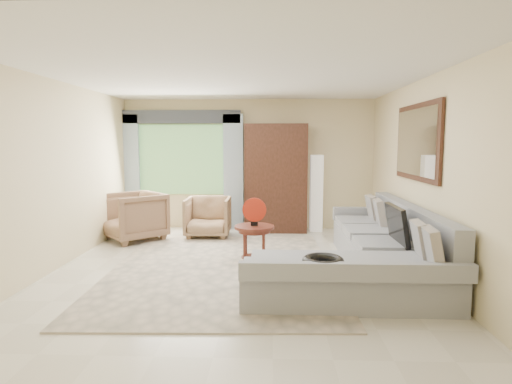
{
  "coord_description": "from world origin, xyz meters",
  "views": [
    {
      "loc": [
        0.48,
        -5.63,
        1.75
      ],
      "look_at": [
        0.25,
        0.35,
        1.05
      ],
      "focal_mm": 30.0,
      "sensor_mm": 36.0,
      "label": 1
    }
  ],
  "objects_px": {
    "sectional_sofa": "(373,256)",
    "coffee_table": "(254,244)",
    "armoire": "(276,178)",
    "floor_lamp": "(316,193)",
    "tv_screen": "(397,225)",
    "armchair_right": "(208,217)",
    "armchair_left": "(134,216)",
    "potted_plant": "(128,219)"
  },
  "relations": [
    {
      "from": "sectional_sofa",
      "to": "coffee_table",
      "type": "distance_m",
      "value": 1.64
    },
    {
      "from": "armoire",
      "to": "floor_lamp",
      "type": "relative_size",
      "value": 1.4
    },
    {
      "from": "tv_screen",
      "to": "floor_lamp",
      "type": "xyz_separation_m",
      "value": [
        -0.7,
        3.07,
        0.03
      ]
    },
    {
      "from": "armoire",
      "to": "floor_lamp",
      "type": "bearing_deg",
      "value": 4.29
    },
    {
      "from": "armchair_right",
      "to": "tv_screen",
      "type": "bearing_deg",
      "value": -41.53
    },
    {
      "from": "tv_screen",
      "to": "armchair_left",
      "type": "relative_size",
      "value": 0.78
    },
    {
      "from": "tv_screen",
      "to": "coffee_table",
      "type": "xyz_separation_m",
      "value": [
        -1.82,
        0.63,
        -0.42
      ]
    },
    {
      "from": "armchair_left",
      "to": "floor_lamp",
      "type": "bearing_deg",
      "value": 63.77
    },
    {
      "from": "coffee_table",
      "to": "armoire",
      "type": "distance_m",
      "value": 2.52
    },
    {
      "from": "armoire",
      "to": "tv_screen",
      "type": "bearing_deg",
      "value": -63.48
    },
    {
      "from": "coffee_table",
      "to": "floor_lamp",
      "type": "bearing_deg",
      "value": 65.28
    },
    {
      "from": "sectional_sofa",
      "to": "coffee_table",
      "type": "height_order",
      "value": "sectional_sofa"
    },
    {
      "from": "floor_lamp",
      "to": "sectional_sofa",
      "type": "bearing_deg",
      "value": -81.67
    },
    {
      "from": "tv_screen",
      "to": "floor_lamp",
      "type": "relative_size",
      "value": 0.49
    },
    {
      "from": "armchair_right",
      "to": "floor_lamp",
      "type": "xyz_separation_m",
      "value": [
        2.06,
        0.65,
        0.38
      ]
    },
    {
      "from": "floor_lamp",
      "to": "armoire",
      "type": "bearing_deg",
      "value": -175.71
    },
    {
      "from": "sectional_sofa",
      "to": "potted_plant",
      "type": "height_order",
      "value": "sectional_sofa"
    },
    {
      "from": "sectional_sofa",
      "to": "tv_screen",
      "type": "distance_m",
      "value": 0.52
    },
    {
      "from": "potted_plant",
      "to": "armoire",
      "type": "xyz_separation_m",
      "value": [
        2.9,
        0.19,
        0.81
      ]
    },
    {
      "from": "tv_screen",
      "to": "potted_plant",
      "type": "xyz_separation_m",
      "value": [
        -4.4,
        2.81,
        -0.48
      ]
    },
    {
      "from": "tv_screen",
      "to": "armoire",
      "type": "height_order",
      "value": "armoire"
    },
    {
      "from": "coffee_table",
      "to": "armchair_left",
      "type": "xyz_separation_m",
      "value": [
        -2.22,
        1.46,
        0.13
      ]
    },
    {
      "from": "armoire",
      "to": "sectional_sofa",
      "type": "bearing_deg",
      "value": -66.94
    },
    {
      "from": "armoire",
      "to": "armchair_right",
      "type": "bearing_deg",
      "value": -154.87
    },
    {
      "from": "sectional_sofa",
      "to": "tv_screen",
      "type": "relative_size",
      "value": 4.68
    },
    {
      "from": "sectional_sofa",
      "to": "potted_plant",
      "type": "relative_size",
      "value": 7.1
    },
    {
      "from": "armchair_right",
      "to": "floor_lamp",
      "type": "height_order",
      "value": "floor_lamp"
    },
    {
      "from": "armchair_left",
      "to": "potted_plant",
      "type": "relative_size",
      "value": 1.95
    },
    {
      "from": "armchair_left",
      "to": "armchair_right",
      "type": "relative_size",
      "value": 1.16
    },
    {
      "from": "sectional_sofa",
      "to": "potted_plant",
      "type": "bearing_deg",
      "value": 146.78
    },
    {
      "from": "coffee_table",
      "to": "armchair_left",
      "type": "bearing_deg",
      "value": 146.54
    },
    {
      "from": "potted_plant",
      "to": "floor_lamp",
      "type": "xyz_separation_m",
      "value": [
        3.7,
        0.25,
        0.51
      ]
    },
    {
      "from": "sectional_sofa",
      "to": "armchair_right",
      "type": "height_order",
      "value": "sectional_sofa"
    },
    {
      "from": "armchair_left",
      "to": "armoire",
      "type": "height_order",
      "value": "armoire"
    },
    {
      "from": "armchair_left",
      "to": "potted_plant",
      "type": "distance_m",
      "value": 0.83
    },
    {
      "from": "floor_lamp",
      "to": "armchair_left",
      "type": "bearing_deg",
      "value": -163.71
    },
    {
      "from": "tv_screen",
      "to": "armchair_right",
      "type": "xyz_separation_m",
      "value": [
        -2.76,
        2.42,
        -0.35
      ]
    },
    {
      "from": "tv_screen",
      "to": "armchair_right",
      "type": "relative_size",
      "value": 0.9
    },
    {
      "from": "tv_screen",
      "to": "potted_plant",
      "type": "bearing_deg",
      "value": 147.39
    },
    {
      "from": "armchair_left",
      "to": "floor_lamp",
      "type": "height_order",
      "value": "floor_lamp"
    },
    {
      "from": "armchair_right",
      "to": "armoire",
      "type": "xyz_separation_m",
      "value": [
        1.26,
        0.59,
        0.68
      ]
    },
    {
      "from": "armchair_left",
      "to": "armchair_right",
      "type": "distance_m",
      "value": 1.32
    }
  ]
}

